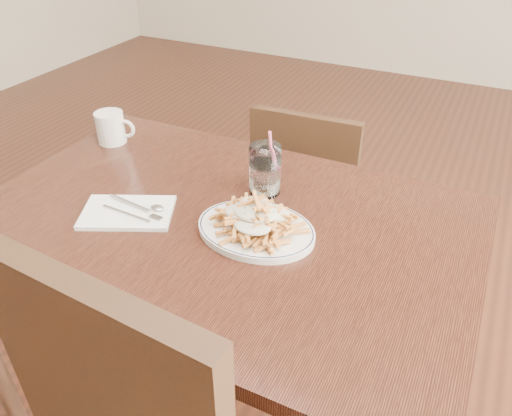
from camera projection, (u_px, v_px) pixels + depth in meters
The scene contains 9 objects.
floor at pixel (230, 407), 1.62m from camera, with size 7.00×7.00×0.00m, color black.
table at pixel (222, 244), 1.25m from camera, with size 1.20×0.80×0.75m.
chair_far at pixel (308, 194), 1.85m from camera, with size 0.39×0.39×0.81m.
fries_plate at pixel (256, 230), 1.15m from camera, with size 0.33×0.30×0.02m.
loaded_fries at pixel (256, 215), 1.13m from camera, with size 0.22×0.18×0.06m.
napkin at pixel (128, 212), 1.22m from camera, with size 0.22×0.14×0.01m, color white.
cutlery at pixel (128, 208), 1.22m from camera, with size 0.18×0.07×0.01m.
water_glass at pixel (265, 172), 1.27m from camera, with size 0.08×0.08×0.18m.
coffee_mug at pixel (111, 128), 1.52m from camera, with size 0.12×0.09×0.10m.
Camera 1 is at (0.51, -0.85, 1.44)m, focal length 35.00 mm.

